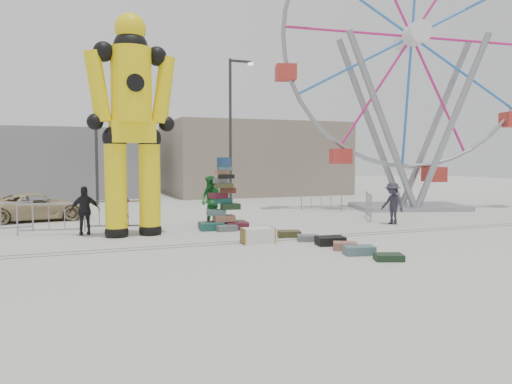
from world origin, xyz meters
name	(u,v)px	position (x,y,z in m)	size (l,w,h in m)	color
ground	(273,245)	(0.00, 0.00, 0.00)	(90.00, 90.00, 0.00)	#9E9E99
track_line_near	(265,242)	(0.00, 0.60, 0.00)	(40.00, 0.04, 0.01)	#47443F
track_line_far	(260,240)	(0.00, 1.00, 0.00)	(40.00, 0.04, 0.01)	#47443F
building_right	(253,159)	(7.00, 20.00, 2.50)	(12.00, 8.00, 5.00)	gray
building_left	(58,163)	(-6.00, 22.00, 2.20)	(10.00, 8.00, 4.40)	gray
lamp_post_right	(232,123)	(3.09, 13.00, 4.48)	(1.41, 0.25, 8.00)	#2D2D30
lamp_post_left	(98,122)	(-3.91, 15.00, 4.48)	(1.41, 0.25, 8.00)	#2D2D30
suitcase_tower	(223,209)	(-0.35, 3.69, 0.72)	(1.88, 1.61, 2.59)	#1C554D
crash_test_dummy	(132,116)	(-3.60, 3.25, 3.93)	(2.96, 1.30, 7.46)	black
ferris_wheel	(411,59)	(10.49, 7.10, 7.44)	(12.54, 4.59, 15.10)	gray
steamer_trunk	(258,236)	(-0.29, 0.45, 0.23)	(0.98, 0.57, 0.46)	silver
row_case_0	(289,234)	(1.10, 1.19, 0.10)	(0.73, 0.51, 0.20)	#444122
row_case_1	(308,238)	(1.31, 0.26, 0.09)	(0.65, 0.46, 0.19)	slate
row_case_2	(330,241)	(1.59, -0.63, 0.13)	(0.82, 0.58, 0.26)	black
row_case_3	(345,246)	(1.59, -1.46, 0.11)	(0.64, 0.45, 0.22)	#9C654F
row_case_4	(359,250)	(1.58, -2.20, 0.12)	(0.80, 0.48, 0.24)	slate
row_case_5	(389,257)	(1.86, -3.11, 0.08)	(0.70, 0.49, 0.17)	#1C331C
barricade_dummy_a	(1,218)	(-7.75, 5.35, 0.55)	(2.00, 0.10, 1.10)	gray
barricade_dummy_b	(49,219)	(-6.21, 4.44, 0.55)	(2.00, 0.10, 1.10)	gray
barricade_dummy_c	(114,215)	(-4.11, 4.66, 0.55)	(2.00, 0.10, 1.10)	gray
barricade_wheel_front	(369,206)	(6.18, 4.22, 0.55)	(2.00, 0.10, 1.10)	gray
barricade_wheel_back	(321,200)	(5.88, 7.79, 0.55)	(2.00, 0.10, 1.10)	gray
pedestrian_red	(120,208)	(-3.93, 4.11, 0.84)	(0.61, 0.40, 1.68)	#A81828
pedestrian_green	(211,201)	(-0.52, 4.71, 0.95)	(0.92, 0.72, 1.89)	#1B6C2A
pedestrian_black	(85,211)	(-5.08, 4.01, 0.81)	(0.95, 0.40, 1.63)	black
pedestrian_grey	(392,203)	(6.14, 2.55, 0.81)	(1.05, 0.60, 1.62)	#24232E
parked_suv	(38,207)	(-6.72, 8.76, 0.57)	(1.88, 4.09, 1.14)	tan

